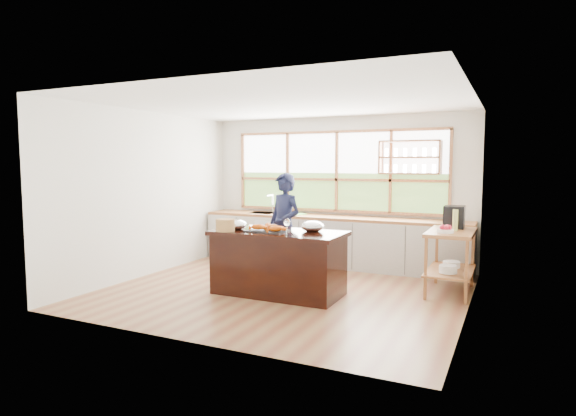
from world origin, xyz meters
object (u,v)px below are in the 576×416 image
Objects in this scene: island at (278,262)px; espresso_machine at (454,217)px; cook at (284,227)px; wicker_basket at (225,225)px.

espresso_machine reaches higher than island.
espresso_machine is at bearing 32.62° from island.
cook is 1.20m from wicker_basket.
island is 5.62× the size of espresso_machine.
island is at bearing -50.34° from cook.
cook is at bearing 110.06° from island.
cook is 6.38× the size of wicker_basket.
island is 6.95× the size of wicker_basket.
espresso_machine is at bearing 30.98° from wicker_basket.
espresso_machine reaches higher than wicker_basket.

